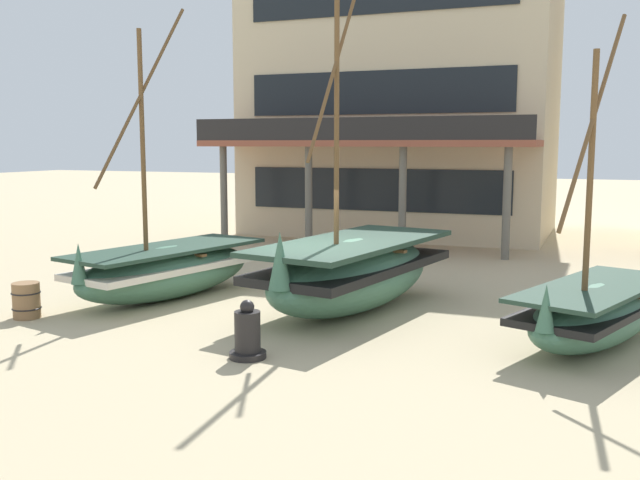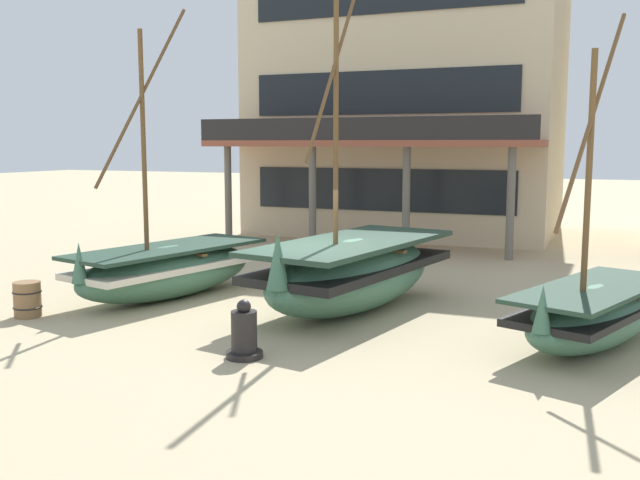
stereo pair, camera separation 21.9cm
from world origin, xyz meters
name	(u,v)px [view 2 (the right image)]	position (x,y,z in m)	size (l,w,h in m)	color
ground_plane	(300,316)	(0.00, 0.00, 0.00)	(120.00, 120.00, 0.00)	tan
fishing_boat_near_left	(594,312)	(5.39, 0.04, 0.58)	(2.77, 4.35, 5.52)	#427056
fishing_boat_centre_large	(352,271)	(0.74, 0.93, 0.80)	(3.03, 5.62, 6.94)	#427056
fishing_boat_far_right	(168,269)	(-3.42, 0.47, 0.64)	(2.72, 4.99, 6.29)	#427056
capstan_winch	(244,335)	(0.30, -2.83, 0.38)	(0.59, 0.59, 0.94)	black
wooden_barrel	(27,299)	(-4.93, -2.11, 0.35)	(0.56, 0.56, 0.70)	olive
harbor_building_main	(409,99)	(-1.92, 14.24, 5.08)	(11.41, 9.59, 10.17)	beige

